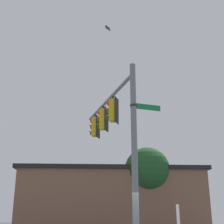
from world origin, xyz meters
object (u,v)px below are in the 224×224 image
(traffic_light_nearest_pole, at_px, (113,111))
(street_name_sign, at_px, (142,107))
(bird_flying, at_px, (108,28))
(traffic_light_mid_inner, at_px, (103,119))
(historical_marker, at_px, (179,224))
(traffic_light_mid_outer, at_px, (95,127))

(traffic_light_nearest_pole, xyz_separation_m, street_name_sign, (-1.70, -1.78, -0.55))
(traffic_light_nearest_pole, distance_m, street_name_sign, 2.52)
(traffic_light_nearest_pole, bearing_deg, bird_flying, -168.92)
(traffic_light_nearest_pole, height_order, traffic_light_mid_inner, same)
(bird_flying, height_order, historical_marker, bird_flying)
(historical_marker, bearing_deg, traffic_light_mid_outer, 61.66)
(bird_flying, relative_size, historical_marker, 0.18)
(traffic_light_mid_inner, relative_size, street_name_sign, 1.25)
(traffic_light_nearest_pole, height_order, bird_flying, bird_flying)
(traffic_light_nearest_pole, distance_m, historical_marker, 5.60)
(traffic_light_mid_outer, xyz_separation_m, street_name_sign, (-4.12, -3.65, -0.55))
(traffic_light_nearest_pole, relative_size, historical_marker, 0.62)
(street_name_sign, distance_m, bird_flying, 4.15)
(traffic_light_mid_inner, xyz_separation_m, traffic_light_mid_outer, (1.21, 0.94, 0.00))
(bird_flying, bearing_deg, traffic_light_mid_inner, 23.87)
(traffic_light_mid_outer, bearing_deg, traffic_light_nearest_pole, -142.37)
(traffic_light_mid_outer, distance_m, historical_marker, 7.14)
(traffic_light_mid_outer, height_order, street_name_sign, traffic_light_mid_outer)
(traffic_light_mid_inner, distance_m, street_name_sign, 4.02)
(traffic_light_mid_outer, bearing_deg, traffic_light_mid_inner, -142.37)
(traffic_light_nearest_pole, bearing_deg, street_name_sign, -133.70)
(bird_flying, xyz_separation_m, historical_marker, (1.58, -2.38, -8.23))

